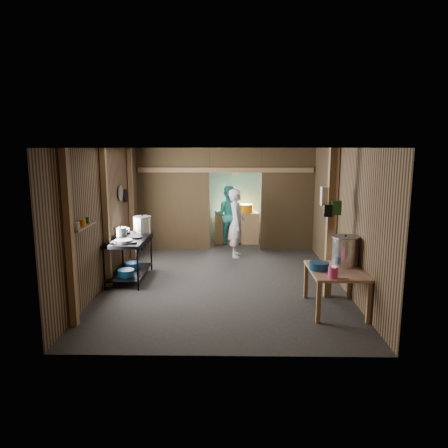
{
  "coord_description": "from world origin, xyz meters",
  "views": [
    {
      "loc": [
        0.14,
        -8.42,
        2.61
      ],
      "look_at": [
        0.0,
        -0.2,
        1.1
      ],
      "focal_mm": 33.57,
      "sensor_mm": 36.0,
      "label": 1
    }
  ],
  "objects_px": {
    "pink_bucket": "(333,272)",
    "yellow_tub": "(245,208)",
    "stock_pot": "(345,251)",
    "gas_range": "(129,259)",
    "prep_table": "(335,290)",
    "cook": "(237,223)",
    "stove_pot_large": "(142,225)"
  },
  "relations": [
    {
      "from": "gas_range",
      "to": "prep_table",
      "type": "height_order",
      "value": "gas_range"
    },
    {
      "from": "prep_table",
      "to": "cook",
      "type": "distance_m",
      "value": 3.74
    },
    {
      "from": "stove_pot_large",
      "to": "cook",
      "type": "relative_size",
      "value": 0.23
    },
    {
      "from": "cook",
      "to": "gas_range",
      "type": "bearing_deg",
      "value": 132.61
    },
    {
      "from": "stock_pot",
      "to": "pink_bucket",
      "type": "height_order",
      "value": "stock_pot"
    },
    {
      "from": "gas_range",
      "to": "stove_pot_large",
      "type": "relative_size",
      "value": 3.86
    },
    {
      "from": "gas_range",
      "to": "cook",
      "type": "bearing_deg",
      "value": 40.44
    },
    {
      "from": "yellow_tub",
      "to": "stock_pot",
      "type": "bearing_deg",
      "value": -72.05
    },
    {
      "from": "stock_pot",
      "to": "yellow_tub",
      "type": "distance_m",
      "value": 4.85
    },
    {
      "from": "stove_pot_large",
      "to": "pink_bucket",
      "type": "height_order",
      "value": "stove_pot_large"
    },
    {
      "from": "gas_range",
      "to": "pink_bucket",
      "type": "relative_size",
      "value": 8.13
    },
    {
      "from": "pink_bucket",
      "to": "yellow_tub",
      "type": "relative_size",
      "value": 0.44
    },
    {
      "from": "yellow_tub",
      "to": "gas_range",
      "type": "bearing_deg",
      "value": -125.8
    },
    {
      "from": "prep_table",
      "to": "cook",
      "type": "height_order",
      "value": "cook"
    },
    {
      "from": "stove_pot_large",
      "to": "stock_pot",
      "type": "bearing_deg",
      "value": -25.6
    },
    {
      "from": "pink_bucket",
      "to": "yellow_tub",
      "type": "bearing_deg",
      "value": 102.13
    },
    {
      "from": "stock_pot",
      "to": "prep_table",
      "type": "bearing_deg",
      "value": -127.69
    },
    {
      "from": "yellow_tub",
      "to": "cook",
      "type": "height_order",
      "value": "cook"
    },
    {
      "from": "pink_bucket",
      "to": "yellow_tub",
      "type": "height_order",
      "value": "yellow_tub"
    },
    {
      "from": "gas_range",
      "to": "pink_bucket",
      "type": "height_order",
      "value": "pink_bucket"
    },
    {
      "from": "stove_pot_large",
      "to": "cook",
      "type": "height_order",
      "value": "cook"
    },
    {
      "from": "stock_pot",
      "to": "pink_bucket",
      "type": "xyz_separation_m",
      "value": [
        -0.35,
        -0.7,
        -0.15
      ]
    },
    {
      "from": "stove_pot_large",
      "to": "cook",
      "type": "bearing_deg",
      "value": 33.63
    },
    {
      "from": "pink_bucket",
      "to": "cook",
      "type": "distance_m",
      "value": 4.05
    },
    {
      "from": "prep_table",
      "to": "pink_bucket",
      "type": "height_order",
      "value": "pink_bucket"
    },
    {
      "from": "gas_range",
      "to": "yellow_tub",
      "type": "bearing_deg",
      "value": 54.2
    },
    {
      "from": "gas_range",
      "to": "cook",
      "type": "xyz_separation_m",
      "value": [
        2.15,
        1.83,
        0.4
      ]
    },
    {
      "from": "stock_pot",
      "to": "gas_range",
      "type": "bearing_deg",
      "value": 161.94
    },
    {
      "from": "prep_table",
      "to": "stove_pot_large",
      "type": "height_order",
      "value": "stove_pot_large"
    },
    {
      "from": "stove_pot_large",
      "to": "yellow_tub",
      "type": "height_order",
      "value": "stove_pot_large"
    },
    {
      "from": "gas_range",
      "to": "prep_table",
      "type": "xyz_separation_m",
      "value": [
        3.71,
        -1.53,
        -0.08
      ]
    },
    {
      "from": "stock_pot",
      "to": "cook",
      "type": "xyz_separation_m",
      "value": [
        -1.75,
        3.11,
        -0.09
      ]
    }
  ]
}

